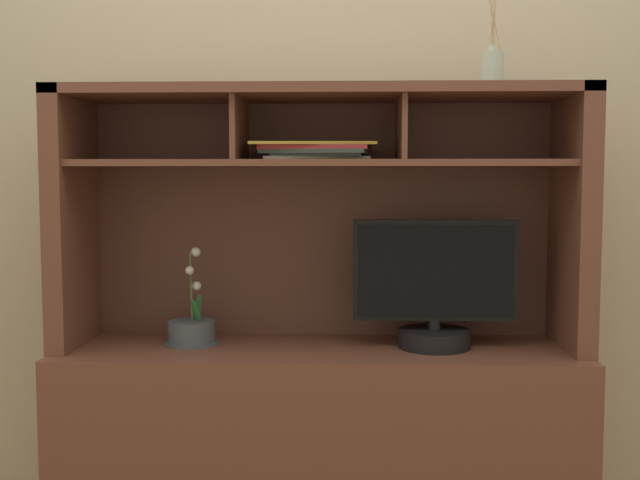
{
  "coord_description": "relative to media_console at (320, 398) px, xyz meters",
  "views": [
    {
      "loc": [
        0.08,
        -2.39,
        1.11
      ],
      "look_at": [
        0.0,
        0.0,
        0.92
      ],
      "focal_mm": 43.71,
      "sensor_mm": 36.0,
      "label": 1
    }
  ],
  "objects": [
    {
      "name": "back_wall",
      "position": [
        0.0,
        0.28,
        0.98
      ],
      "size": [
        6.0,
        0.02,
        2.8
      ],
      "primitive_type": "cube",
      "color": "#BCAE8E",
      "rests_on": "ground"
    },
    {
      "name": "media_console",
      "position": [
        0.0,
        0.0,
        0.0
      ],
      "size": [
        1.6,
        0.53,
        1.38
      ],
      "color": "brown",
      "rests_on": "ground"
    },
    {
      "name": "tv_monitor",
      "position": [
        0.35,
        -0.03,
        0.34
      ],
      "size": [
        0.5,
        0.22,
        0.39
      ],
      "color": "black",
      "rests_on": "media_console"
    },
    {
      "name": "potted_orchid",
      "position": [
        -0.4,
        -0.01,
        0.21
      ],
      "size": [
        0.17,
        0.17,
        0.3
      ],
      "color": "#464D53",
      "rests_on": "media_console"
    },
    {
      "name": "magazine_stack_left",
      "position": [
        -0.01,
        -0.01,
        0.77
      ],
      "size": [
        0.39,
        0.28,
        0.05
      ],
      "color": "gray",
      "rests_on": "media_console"
    },
    {
      "name": "diffuser_bottle",
      "position": [
        0.52,
        -0.01,
        1.02
      ],
      "size": [
        0.07,
        0.07,
        0.3
      ],
      "color": "#ACBDAA",
      "rests_on": "media_console"
    }
  ]
}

